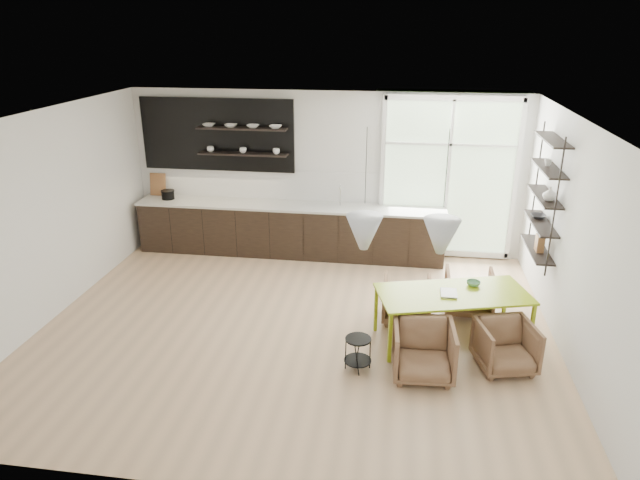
{
  "coord_description": "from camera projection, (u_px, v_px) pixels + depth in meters",
  "views": [
    {
      "loc": [
        1.36,
        -6.86,
        3.99
      ],
      "look_at": [
        0.26,
        0.6,
        1.1
      ],
      "focal_mm": 32.0,
      "sensor_mm": 36.0,
      "label": 1
    }
  ],
  "objects": [
    {
      "name": "right_shelving",
      "position": [
        545.0,
        200.0,
        7.98
      ],
      "size": [
        0.26,
        1.22,
        1.9
      ],
      "color": "black",
      "rests_on": "ground"
    },
    {
      "name": "wire_stool",
      "position": [
        358.0,
        349.0,
        6.91
      ],
      "size": [
        0.34,
        0.34,
        0.43
      ],
      "rotation": [
        0.0,
        0.0,
        0.01
      ],
      "color": "black",
      "rests_on": "ground"
    },
    {
      "name": "kitchen_run",
      "position": [
        285.0,
        222.0,
        10.32
      ],
      "size": [
        5.54,
        0.69,
        2.75
      ],
      "color": "black",
      "rests_on": "ground"
    },
    {
      "name": "dining_table",
      "position": [
        453.0,
        296.0,
        7.39
      ],
      "size": [
        2.1,
        1.37,
        0.71
      ],
      "rotation": [
        0.0,
        0.0,
        0.28
      ],
      "color": "#93AF17",
      "rests_on": "ground"
    },
    {
      "name": "armchair_front_right",
      "position": [
        506.0,
        346.0,
        6.92
      ],
      "size": [
        0.8,
        0.81,
        0.61
      ],
      "primitive_type": "imported",
      "rotation": [
        0.0,
        0.0,
        0.25
      ],
      "color": "brown",
      "rests_on": "ground"
    },
    {
      "name": "armchair_front_left",
      "position": [
        423.0,
        351.0,
        6.77
      ],
      "size": [
        0.75,
        0.77,
        0.67
      ],
      "primitive_type": "imported",
      "rotation": [
        0.0,
        0.0,
        0.05
      ],
      "color": "brown",
      "rests_on": "ground"
    },
    {
      "name": "armchair_back_right",
      "position": [
        469.0,
        292.0,
        8.27
      ],
      "size": [
        0.68,
        0.7,
        0.63
      ],
      "primitive_type": "imported",
      "rotation": [
        0.0,
        0.0,
        3.13
      ],
      "color": "brown",
      "rests_on": "ground"
    },
    {
      "name": "armchair_back_left",
      "position": [
        407.0,
        300.0,
        8.07
      ],
      "size": [
        0.67,
        0.69,
        0.62
      ],
      "primitive_type": "imported",
      "rotation": [
        0.0,
        0.0,
        3.14
      ],
      "color": "brown",
      "rests_on": "ground"
    },
    {
      "name": "table_book",
      "position": [
        440.0,
        293.0,
        7.35
      ],
      "size": [
        0.21,
        0.28,
        0.03
      ],
      "primitive_type": "imported",
      "rotation": [
        0.0,
        0.0,
        -0.01
      ],
      "color": "white",
      "rests_on": "dining_table"
    },
    {
      "name": "room",
      "position": [
        347.0,
        206.0,
        8.36
      ],
      "size": [
        7.02,
        6.01,
        2.91
      ],
      "color": "tan",
      "rests_on": "ground"
    },
    {
      "name": "table_bowl",
      "position": [
        473.0,
        283.0,
        7.58
      ],
      "size": [
        0.24,
        0.24,
        0.06
      ],
      "primitive_type": "imported",
      "rotation": [
        0.0,
        0.0,
        0.45
      ],
      "color": "#548A60",
      "rests_on": "dining_table"
    }
  ]
}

